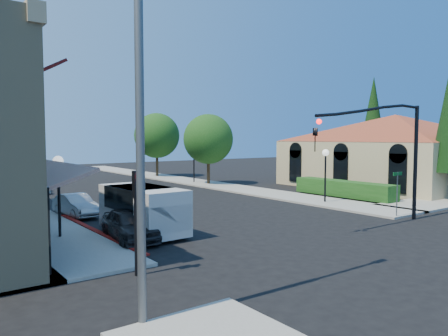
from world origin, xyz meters
TOP-DOWN VIEW (x-y plane):
  - ground at (0.00, 0.00)m, footprint 120.00×120.00m
  - sidewalk_right at (8.75, 27.00)m, footprint 3.50×50.00m
  - curb_red_strip at (-6.90, 8.00)m, footprint 0.25×10.00m
  - mission_building at (21.99, 11.50)m, footprint 30.12×30.12m
  - hedge at (11.70, 9.00)m, footprint 1.40×8.00m
  - conifer_far at (28.00, 18.00)m, footprint 3.20×3.20m
  - street_tree_a at (8.80, 22.00)m, footprint 4.56×4.56m
  - street_tree_b at (8.80, 32.00)m, footprint 4.94×4.94m
  - signal_mast_arm at (5.86, 1.50)m, footprint 8.01×0.39m
  - secondary_signal at (-8.00, 1.41)m, footprint 0.28×0.42m
  - cobra_streetlight at (-9.15, -2.00)m, footprint 3.60×0.25m
  - street_name_sign at (7.50, 2.20)m, footprint 0.80×0.06m
  - lamppost_left_near at (-8.50, 8.00)m, footprint 0.44×0.44m
  - lamppost_right_near at (8.50, 8.00)m, footprint 0.44×0.44m
  - lamppost_right_far at (8.50, 24.00)m, footprint 0.44×0.44m
  - white_van at (-5.22, 6.68)m, footprint 2.30×4.90m
  - parked_car_a at (-6.20, 6.00)m, footprint 2.03×4.16m
  - parked_car_b at (-6.20, 13.00)m, footprint 1.65×3.85m
  - parked_car_c at (-5.55, 25.00)m, footprint 1.60×3.84m
  - parked_car_d at (-5.32, 26.79)m, footprint 1.95×4.10m

SIDE VIEW (x-z plane):
  - ground at x=0.00m, z-range 0.00..0.00m
  - curb_red_strip at x=-6.90m, z-range -0.03..0.03m
  - hedge at x=11.70m, z-range -0.55..0.55m
  - sidewalk_right at x=8.75m, z-range 0.00..0.12m
  - parked_car_c at x=-5.55m, z-range 0.00..1.11m
  - parked_car_d at x=-5.32m, z-range 0.00..1.13m
  - parked_car_b at x=-6.20m, z-range 0.00..1.23m
  - parked_car_a at x=-6.20m, z-range 0.00..1.36m
  - white_van at x=-5.22m, z-range 0.17..2.30m
  - street_name_sign at x=7.50m, z-range 0.45..2.95m
  - secondary_signal at x=-8.00m, z-range 0.66..3.98m
  - lamppost_left_near at x=-8.50m, z-range 0.95..4.52m
  - lamppost_right_near at x=8.50m, z-range 0.95..4.52m
  - lamppost_right_far at x=8.50m, z-range 0.95..4.52m
  - mission_building at x=21.99m, z-range 0.55..6.95m
  - signal_mast_arm at x=5.86m, z-range 1.09..7.09m
  - street_tree_a at x=8.80m, z-range 0.95..7.43m
  - street_tree_b at x=8.80m, z-range 1.03..8.05m
  - cobra_streetlight at x=-9.15m, z-range 0.61..9.92m
  - conifer_far at x=28.00m, z-range 0.86..11.86m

